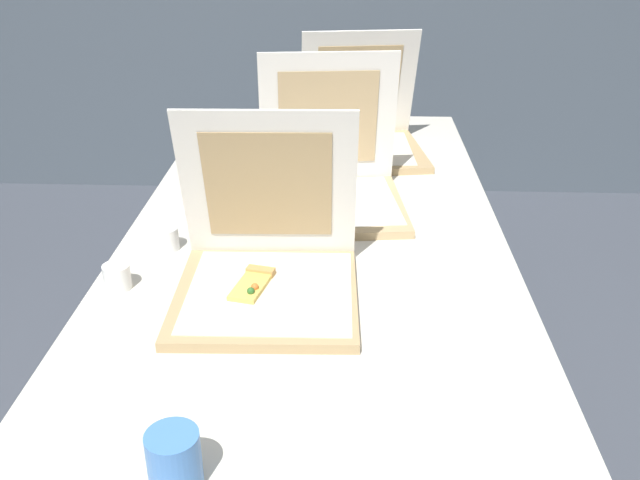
{
  "coord_description": "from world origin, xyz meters",
  "views": [
    {
      "loc": [
        0.08,
        -1.02,
        1.5
      ],
      "look_at": [
        0.02,
        0.42,
        0.79
      ],
      "focal_mm": 39.18,
      "sensor_mm": 36.0,
      "label": 1
    }
  ],
  "objects_px": {
    "cup_white_mid": "(193,207)",
    "cup_printed_front": "(174,460)",
    "cup_white_near_left": "(117,277)",
    "table": "(315,249)",
    "pizza_box_front": "(267,271)",
    "cup_white_near_center": "(167,238)",
    "cup_white_far": "(257,170)",
    "pizza_box_middle": "(331,185)",
    "pizza_box_back": "(362,136)"
  },
  "relations": [
    {
      "from": "pizza_box_front",
      "to": "pizza_box_middle",
      "type": "bearing_deg",
      "value": 73.93
    },
    {
      "from": "cup_white_near_left",
      "to": "table",
      "type": "bearing_deg",
      "value": 35.08
    },
    {
      "from": "pizza_box_back",
      "to": "cup_white_near_center",
      "type": "height_order",
      "value": "pizza_box_back"
    },
    {
      "from": "pizza_box_middle",
      "to": "cup_white_near_left",
      "type": "relative_size",
      "value": 7.2
    },
    {
      "from": "cup_white_far",
      "to": "pizza_box_back",
      "type": "bearing_deg",
      "value": 38.0
    },
    {
      "from": "table",
      "to": "pizza_box_middle",
      "type": "height_order",
      "value": "pizza_box_middle"
    },
    {
      "from": "pizza_box_middle",
      "to": "cup_white_near_left",
      "type": "xyz_separation_m",
      "value": [
        -0.45,
        -0.48,
        -0.03
      ]
    },
    {
      "from": "table",
      "to": "pizza_box_back",
      "type": "height_order",
      "value": "pizza_box_back"
    },
    {
      "from": "cup_white_near_center",
      "to": "cup_white_far",
      "type": "relative_size",
      "value": 1.0
    },
    {
      "from": "table",
      "to": "pizza_box_back",
      "type": "distance_m",
      "value": 0.64
    },
    {
      "from": "cup_white_far",
      "to": "cup_printed_front",
      "type": "bearing_deg",
      "value": -88.46
    },
    {
      "from": "pizza_box_middle",
      "to": "cup_printed_front",
      "type": "xyz_separation_m",
      "value": [
        -0.2,
        -1.03,
        -0.01
      ]
    },
    {
      "from": "cup_white_near_left",
      "to": "cup_white_mid",
      "type": "bearing_deg",
      "value": 76.81
    },
    {
      "from": "pizza_box_middle",
      "to": "cup_white_mid",
      "type": "distance_m",
      "value": 0.38
    },
    {
      "from": "table",
      "to": "cup_white_far",
      "type": "bearing_deg",
      "value": 117.32
    },
    {
      "from": "pizza_box_front",
      "to": "pizza_box_back",
      "type": "distance_m",
      "value": 0.95
    },
    {
      "from": "table",
      "to": "cup_white_mid",
      "type": "distance_m",
      "value": 0.35
    },
    {
      "from": "cup_printed_front",
      "to": "cup_white_mid",
      "type": "bearing_deg",
      "value": 100.11
    },
    {
      "from": "cup_white_near_left",
      "to": "pizza_box_front",
      "type": "bearing_deg",
      "value": -1.46
    },
    {
      "from": "pizza_box_front",
      "to": "cup_white_mid",
      "type": "bearing_deg",
      "value": 120.08
    },
    {
      "from": "cup_white_far",
      "to": "cup_printed_front",
      "type": "xyz_separation_m",
      "value": [
        0.03,
        -1.22,
        0.02
      ]
    },
    {
      "from": "cup_white_mid",
      "to": "cup_printed_front",
      "type": "xyz_separation_m",
      "value": [
        0.17,
        -0.94,
        0.02
      ]
    },
    {
      "from": "cup_white_mid",
      "to": "cup_white_near_left",
      "type": "relative_size",
      "value": 1.0
    },
    {
      "from": "cup_printed_front",
      "to": "pizza_box_front",
      "type": "bearing_deg",
      "value": 82.47
    },
    {
      "from": "pizza_box_back",
      "to": "cup_white_mid",
      "type": "height_order",
      "value": "pizza_box_back"
    },
    {
      "from": "table",
      "to": "cup_white_mid",
      "type": "relative_size",
      "value": 35.77
    },
    {
      "from": "cup_white_mid",
      "to": "pizza_box_middle",
      "type": "bearing_deg",
      "value": 14.76
    },
    {
      "from": "pizza_box_back",
      "to": "cup_white_mid",
      "type": "relative_size",
      "value": 7.41
    },
    {
      "from": "cup_white_near_center",
      "to": "cup_white_near_left",
      "type": "height_order",
      "value": "same"
    },
    {
      "from": "cup_white_near_left",
      "to": "cup_printed_front",
      "type": "bearing_deg",
      "value": -65.3
    },
    {
      "from": "pizza_box_front",
      "to": "pizza_box_middle",
      "type": "relative_size",
      "value": 0.93
    },
    {
      "from": "pizza_box_back",
      "to": "cup_white_near_center",
      "type": "bearing_deg",
      "value": -131.74
    },
    {
      "from": "pizza_box_front",
      "to": "cup_white_far",
      "type": "xyz_separation_m",
      "value": [
        -0.11,
        0.68,
        -0.03
      ]
    },
    {
      "from": "table",
      "to": "cup_printed_front",
      "type": "distance_m",
      "value": 0.87
    },
    {
      "from": "pizza_box_back",
      "to": "cup_white_mid",
      "type": "bearing_deg",
      "value": -138.46
    },
    {
      "from": "cup_white_mid",
      "to": "cup_white_far",
      "type": "bearing_deg",
      "value": 64.98
    },
    {
      "from": "pizza_box_front",
      "to": "cup_white_near_center",
      "type": "distance_m",
      "value": 0.33
    },
    {
      "from": "cup_white_mid",
      "to": "cup_white_near_center",
      "type": "bearing_deg",
      "value": -97.93
    },
    {
      "from": "cup_white_near_center",
      "to": "table",
      "type": "bearing_deg",
      "value": 16.04
    },
    {
      "from": "pizza_box_front",
      "to": "cup_white_mid",
      "type": "distance_m",
      "value": 0.46
    },
    {
      "from": "pizza_box_front",
      "to": "cup_white_near_center",
      "type": "height_order",
      "value": "pizza_box_front"
    },
    {
      "from": "cup_white_near_center",
      "to": "cup_white_far",
      "type": "height_order",
      "value": "same"
    },
    {
      "from": "pizza_box_middle",
      "to": "cup_white_near_left",
      "type": "bearing_deg",
      "value": -139.74
    },
    {
      "from": "cup_printed_front",
      "to": "pizza_box_back",
      "type": "bearing_deg",
      "value": 79.0
    },
    {
      "from": "cup_white_far",
      "to": "cup_white_near_left",
      "type": "height_order",
      "value": "same"
    },
    {
      "from": "cup_white_far",
      "to": "cup_white_mid",
      "type": "bearing_deg",
      "value": -115.02
    },
    {
      "from": "cup_white_near_left",
      "to": "cup_printed_front",
      "type": "height_order",
      "value": "cup_printed_front"
    },
    {
      "from": "cup_printed_front",
      "to": "cup_white_far",
      "type": "bearing_deg",
      "value": 91.54
    },
    {
      "from": "table",
      "to": "cup_white_far",
      "type": "height_order",
      "value": "cup_white_far"
    },
    {
      "from": "cup_white_mid",
      "to": "cup_white_near_left",
      "type": "bearing_deg",
      "value": -103.19
    }
  ]
}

